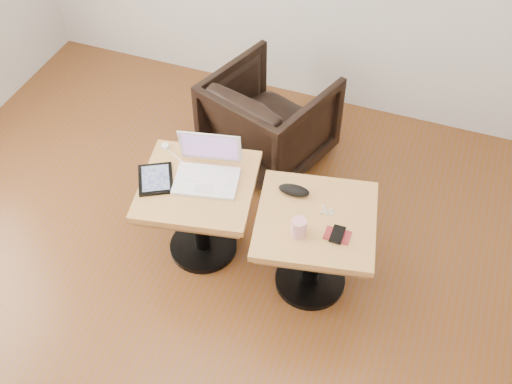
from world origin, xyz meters
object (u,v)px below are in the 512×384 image
(side_table_left, at_px, (199,200))
(laptop, at_px, (208,170))
(side_table_right, at_px, (315,235))
(striped_cup, at_px, (299,228))
(armchair, at_px, (270,120))

(side_table_left, bearing_deg, laptop, 52.56)
(side_table_right, bearing_deg, laptop, 161.37)
(side_table_left, xyz_separation_m, striped_cup, (0.60, -0.15, 0.18))
(side_table_left, relative_size, striped_cup, 7.22)
(armchair, bearing_deg, striped_cup, 135.93)
(laptop, bearing_deg, side_table_left, -128.80)
(striped_cup, distance_m, armchair, 1.17)
(side_table_left, height_order, armchair, armchair)
(striped_cup, bearing_deg, side_table_right, 68.13)
(side_table_right, xyz_separation_m, striped_cup, (-0.05, -0.13, 0.18))
(side_table_left, bearing_deg, armchair, 72.85)
(laptop, distance_m, armchair, 0.86)
(side_table_left, relative_size, armchair, 1.01)
(striped_cup, bearing_deg, side_table_left, 166.11)
(side_table_left, xyz_separation_m, side_table_right, (0.65, -0.02, 0.00))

